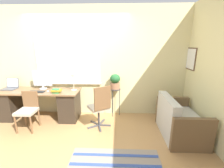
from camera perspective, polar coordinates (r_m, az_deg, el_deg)
The scene contains 16 objects.
ground_plane at distance 3.68m, azimuth -14.43°, elevation -14.97°, with size 14.00×14.00×0.00m, color tan.
wall_back_with_window at distance 3.92m, azimuth -12.91°, elevation 7.89°, with size 9.00×0.12×2.70m.
wall_right_with_picture at distance 3.53m, azimuth 31.59°, elevation 5.29°, with size 0.08×9.00×2.70m.
desk at distance 4.13m, azimuth -25.88°, elevation -6.71°, with size 1.98×0.64×0.73m.
laptop at distance 4.51m, azimuth -34.16°, elevation -0.80°, with size 0.32×0.29×0.25m.
monitor at distance 4.07m, azimuth -25.00°, elevation 1.56°, with size 0.46×0.18×0.46m.
keyboard at distance 3.89m, azimuth -26.84°, elevation -2.65°, with size 0.37×0.13×0.02m.
mouse at distance 3.79m, azimuth -23.25°, elevation -2.57°, with size 0.04×0.06×0.03m.
desk_lamp at distance 3.67m, azimuth -14.56°, elevation 1.74°, with size 0.14×0.14×0.41m.
book_stack at distance 3.64m, azimuth -20.41°, elevation -2.44°, with size 0.22×0.16×0.10m.
desk_chair_wooden at distance 3.75m, azimuth -29.39°, elevation -8.38°, with size 0.38×0.39×0.81m.
office_chair_swivel at distance 3.29m, azimuth -4.62°, elevation -8.37°, with size 0.55×0.56×0.98m.
couch_loveseat at distance 3.40m, azimuth 24.01°, elevation -13.04°, with size 0.71×1.11×0.80m.
plant_stand at distance 3.80m, azimuth 1.16°, elevation -3.03°, with size 0.27×0.27×0.72m.
potted_plant at distance 3.72m, azimuth 1.18°, elevation 1.04°, with size 0.25×0.25×0.37m.
floor_rug_striped at distance 2.62m, azimuth 1.14°, elevation -28.60°, with size 1.45×0.76×0.01m.
Camera 1 is at (1.01, -3.04, 1.81)m, focal length 24.00 mm.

